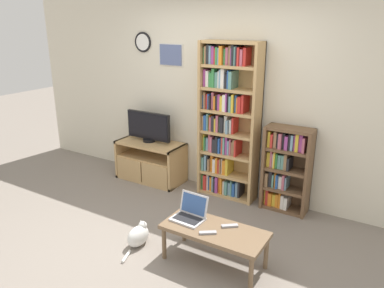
{
  "coord_description": "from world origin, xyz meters",
  "views": [
    {
      "loc": [
        2.18,
        -2.73,
        2.28
      ],
      "look_at": [
        -0.02,
        0.9,
        0.86
      ],
      "focal_mm": 35.0,
      "sensor_mm": 36.0,
      "label": 1
    }
  ],
  "objects": [
    {
      "name": "bookshelf_short",
      "position": [
        0.95,
        1.5,
        0.55
      ],
      "size": [
        0.57,
        0.27,
        1.07
      ],
      "color": "brown",
      "rests_on": "ground_plane"
    },
    {
      "name": "television",
      "position": [
        -1.06,
        1.4,
        0.8
      ],
      "size": [
        0.72,
        0.18,
        0.44
      ],
      "color": "black",
      "rests_on": "tv_stand"
    },
    {
      "name": "laptop",
      "position": [
        0.44,
        0.1,
        0.44
      ],
      "size": [
        0.32,
        0.27,
        0.24
      ],
      "rotation": [
        0.0,
        0.0,
        -0.05
      ],
      "color": "silver",
      "rests_on": "coffee_table"
    },
    {
      "name": "remote_far_from_laptop",
      "position": [
        0.73,
        -0.05,
        0.39
      ],
      "size": [
        0.16,
        0.13,
        0.02
      ],
      "rotation": [
        0.0,
        0.0,
        2.19
      ],
      "color": "#99999E",
      "rests_on": "coffee_table"
    },
    {
      "name": "remote_near_laptop",
      "position": [
        0.85,
        0.16,
        0.39
      ],
      "size": [
        0.15,
        0.13,
        0.02
      ],
      "rotation": [
        0.0,
        0.0,
        5.38
      ],
      "color": "#99999E",
      "rests_on": "coffee_table"
    },
    {
      "name": "bookshelf_tall",
      "position": [
        0.14,
        1.5,
        1.01
      ],
      "size": [
        0.78,
        0.28,
        2.04
      ],
      "color": "tan",
      "rests_on": "ground_plane"
    },
    {
      "name": "ground_plane",
      "position": [
        0.0,
        0.0,
        0.0
      ],
      "size": [
        18.0,
        18.0,
        0.0
      ],
      "primitive_type": "plane",
      "color": "gray"
    },
    {
      "name": "cat",
      "position": [
        -0.08,
        -0.08,
        0.11
      ],
      "size": [
        0.18,
        0.48,
        0.26
      ],
      "rotation": [
        0.0,
        0.0,
        -0.07
      ],
      "color": "white",
      "rests_on": "ground_plane"
    },
    {
      "name": "wall_back",
      "position": [
        -0.01,
        1.67,
        1.3
      ],
      "size": [
        6.67,
        0.09,
        2.6
      ],
      "color": "beige",
      "rests_on": "ground_plane"
    },
    {
      "name": "tv_stand",
      "position": [
        -1.02,
        1.36,
        0.29
      ],
      "size": [
        1.0,
        0.48,
        0.58
      ],
      "color": "tan",
      "rests_on": "ground_plane"
    },
    {
      "name": "coffee_table",
      "position": [
        0.74,
        0.05,
        0.34
      ],
      "size": [
        1.01,
        0.46,
        0.38
      ],
      "color": "brown",
      "rests_on": "ground_plane"
    }
  ]
}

